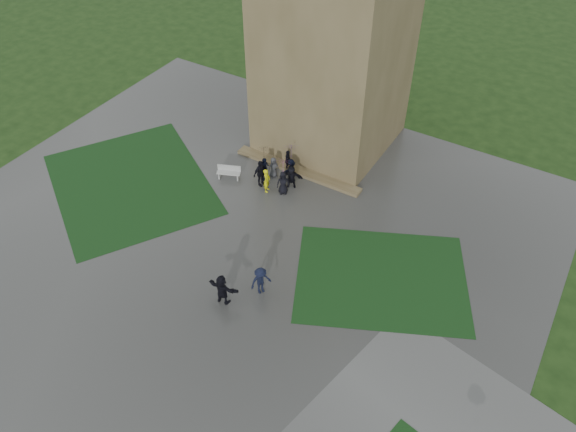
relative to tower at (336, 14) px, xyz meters
The scene contains 10 objects.
ground 17.49m from the tower, 90.00° to the right, with size 120.00×120.00×0.00m, color black.
plaza 15.81m from the tower, 90.00° to the right, with size 34.00×34.00×0.02m, color #373735.
lawn_inset_left 16.55m from the tower, 127.69° to the right, with size 11.00×9.00×0.01m, color black.
lawn_inset_right 15.90m from the tower, 49.64° to the right, with size 9.00×7.00×0.01m, color black.
tower is the anchor object (origin of this frame).
tower_plinth 9.90m from the tower, 90.00° to the right, with size 9.00×0.80×0.22m, color brown.
bench 11.70m from the tower, 115.57° to the right, with size 1.59×1.03×0.88m.
visitor_cluster 9.85m from the tower, 94.22° to the right, with size 3.04×3.32×2.58m.
pedestrian_mid 16.67m from the tower, 75.97° to the right, with size 1.11×0.57×1.72m, color black.
pedestrian_near 17.75m from the tower, 81.96° to the right, with size 1.71×0.61×1.84m, color black.
Camera 1 is at (14.50, -14.57, 22.73)m, focal length 35.00 mm.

